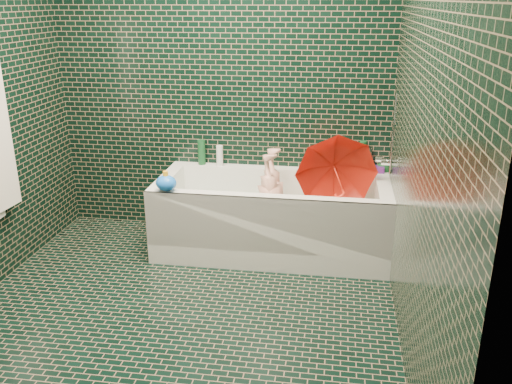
# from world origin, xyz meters

# --- Properties ---
(floor) EXTENTS (2.80, 2.80, 0.00)m
(floor) POSITION_xyz_m (0.00, 0.00, 0.00)
(floor) COLOR black
(floor) RESTS_ON ground
(wall_back) EXTENTS (2.80, 0.00, 2.80)m
(wall_back) POSITION_xyz_m (0.00, 1.40, 1.25)
(wall_back) COLOR black
(wall_back) RESTS_ON floor
(wall_front) EXTENTS (2.80, 0.00, 2.80)m
(wall_front) POSITION_xyz_m (0.00, -1.40, 1.25)
(wall_front) COLOR black
(wall_front) RESTS_ON floor
(wall_right) EXTENTS (0.00, 2.80, 2.80)m
(wall_right) POSITION_xyz_m (1.30, 0.00, 1.25)
(wall_right) COLOR black
(wall_right) RESTS_ON floor
(bathtub) EXTENTS (1.70, 0.75, 0.55)m
(bathtub) POSITION_xyz_m (0.45, 1.01, 0.21)
(bathtub) COLOR white
(bathtub) RESTS_ON floor
(bath_mat) EXTENTS (1.35, 0.47, 0.01)m
(bath_mat) POSITION_xyz_m (0.45, 1.02, 0.16)
(bath_mat) COLOR green
(bath_mat) RESTS_ON bathtub
(water) EXTENTS (1.48, 0.53, 0.00)m
(water) POSITION_xyz_m (0.45, 1.02, 0.30)
(water) COLOR silver
(water) RESTS_ON bathtub
(faucet) EXTENTS (0.18, 0.19, 0.55)m
(faucet) POSITION_xyz_m (1.26, 1.02, 0.77)
(faucet) COLOR silver
(faucet) RESTS_ON wall_right
(child) EXTENTS (0.96, 0.44, 0.30)m
(child) POSITION_xyz_m (0.47, 1.03, 0.31)
(child) COLOR tan
(child) RESTS_ON bathtub
(umbrella) EXTENTS (0.80, 0.71, 0.75)m
(umbrella) POSITION_xyz_m (0.92, 0.99, 0.60)
(umbrella) COLOR red
(umbrella) RESTS_ON bathtub
(soap_bottle_a) EXTENTS (0.10, 0.10, 0.24)m
(soap_bottle_a) POSITION_xyz_m (1.17, 1.33, 0.55)
(soap_bottle_a) COLOR white
(soap_bottle_a) RESTS_ON bathtub
(soap_bottle_b) EXTENTS (0.09, 0.10, 0.20)m
(soap_bottle_b) POSITION_xyz_m (1.22, 1.31, 0.55)
(soap_bottle_b) COLOR #551F76
(soap_bottle_b) RESTS_ON bathtub
(soap_bottle_c) EXTENTS (0.14, 0.14, 0.16)m
(soap_bottle_c) POSITION_xyz_m (1.25, 1.35, 0.55)
(soap_bottle_c) COLOR #144823
(soap_bottle_c) RESTS_ON bathtub
(bottle_right_tall) EXTENTS (0.07, 0.07, 0.24)m
(bottle_right_tall) POSITION_xyz_m (1.10, 1.35, 0.67)
(bottle_right_tall) COLOR #144823
(bottle_right_tall) RESTS_ON bathtub
(bottle_right_pump) EXTENTS (0.05, 0.05, 0.19)m
(bottle_right_pump) POSITION_xyz_m (1.14, 1.35, 0.65)
(bottle_right_pump) COLOR silver
(bottle_right_pump) RESTS_ON bathtub
(bottle_left_tall) EXTENTS (0.07, 0.07, 0.20)m
(bottle_left_tall) POSITION_xyz_m (-0.16, 1.35, 0.65)
(bottle_left_tall) COLOR #144823
(bottle_left_tall) RESTS_ON bathtub
(bottle_left_short) EXTENTS (0.07, 0.07, 0.16)m
(bottle_left_short) POSITION_xyz_m (-0.01, 1.33, 0.63)
(bottle_left_short) COLOR white
(bottle_left_short) RESTS_ON bathtub
(rubber_duck) EXTENTS (0.13, 0.11, 0.10)m
(rubber_duck) POSITION_xyz_m (1.06, 1.35, 0.60)
(rubber_duck) COLOR #FFB01A
(rubber_duck) RESTS_ON bathtub
(bath_toy) EXTENTS (0.18, 0.17, 0.14)m
(bath_toy) POSITION_xyz_m (-0.25, 0.69, 0.61)
(bath_toy) COLOR blue
(bath_toy) RESTS_ON bathtub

